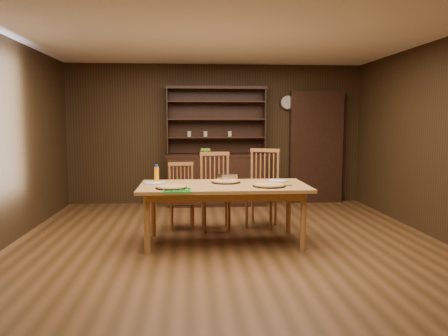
{
  "coord_description": "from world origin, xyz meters",
  "views": [
    {
      "loc": [
        -0.46,
        -5.23,
        1.54
      ],
      "look_at": [
        -0.04,
        0.4,
        0.94
      ],
      "focal_mm": 35.0,
      "sensor_mm": 36.0,
      "label": 1
    }
  ],
  "objects": [
    {
      "name": "floor",
      "position": [
        0.0,
        0.0,
        0.0
      ],
      "size": [
        6.0,
        6.0,
        0.0
      ],
      "primitive_type": "plane",
      "color": "brown",
      "rests_on": "ground"
    },
    {
      "name": "room_shell",
      "position": [
        0.0,
        0.0,
        1.58
      ],
      "size": [
        6.0,
        6.0,
        6.0
      ],
      "color": "white",
      "rests_on": "floor"
    },
    {
      "name": "china_hutch",
      "position": [
        -0.0,
        2.75,
        0.6
      ],
      "size": [
        1.84,
        0.52,
        2.17
      ],
      "color": "black",
      "rests_on": "floor"
    },
    {
      "name": "doorway",
      "position": [
        1.9,
        2.9,
        1.05
      ],
      "size": [
        1.0,
        0.18,
        2.1
      ],
      "primitive_type": "cube",
      "color": "black",
      "rests_on": "floor"
    },
    {
      "name": "wall_clock",
      "position": [
        1.35,
        2.96,
        1.9
      ],
      "size": [
        0.3,
        0.05,
        0.3
      ],
      "color": "black",
      "rests_on": "room_shell"
    },
    {
      "name": "dining_table",
      "position": [
        -0.06,
        0.19,
        0.68
      ],
      "size": [
        2.1,
        1.05,
        0.75
      ],
      "color": "#CC9246",
      "rests_on": "floor"
    },
    {
      "name": "chair_left",
      "position": [
        -0.61,
        1.06,
        0.5
      ],
      "size": [
        0.42,
        0.4,
        0.95
      ],
      "rotation": [
        0.0,
        0.0,
        0.09
      ],
      "color": "#A36137",
      "rests_on": "floor"
    },
    {
      "name": "chair_center",
      "position": [
        -0.12,
        0.98,
        0.58
      ],
      "size": [
        0.47,
        0.45,
        1.1
      ],
      "rotation": [
        0.0,
        0.0,
        0.04
      ],
      "color": "#A36137",
      "rests_on": "floor"
    },
    {
      "name": "chair_right",
      "position": [
        0.59,
        1.09,
        0.61
      ],
      "size": [
        0.6,
        0.59,
        1.14
      ],
      "rotation": [
        0.0,
        0.0,
        -0.4
      ],
      "color": "#A36137",
      "rests_on": "floor"
    },
    {
      "name": "pizza_left",
      "position": [
        -0.7,
        -0.09,
        0.77
      ],
      "size": [
        0.38,
        0.38,
        0.04
      ],
      "color": "black",
      "rests_on": "dining_table"
    },
    {
      "name": "pizza_right",
      "position": [
        0.49,
        -0.01,
        0.77
      ],
      "size": [
        0.41,
        0.41,
        0.04
      ],
      "color": "black",
      "rests_on": "dining_table"
    },
    {
      "name": "pizza_center",
      "position": [
        -0.02,
        0.35,
        0.77
      ],
      "size": [
        0.38,
        0.38,
        0.04
      ],
      "color": "black",
      "rests_on": "dining_table"
    },
    {
      "name": "cooling_rack",
      "position": [
        -0.63,
        -0.27,
        0.76
      ],
      "size": [
        0.34,
        0.34,
        0.01
      ],
      "primitive_type": null,
      "rotation": [
        0.0,
        0.0,
        -0.1
      ],
      "color": "#0DAA2A",
      "rests_on": "dining_table"
    },
    {
      "name": "plate_left",
      "position": [
        -0.93,
        0.35,
        0.76
      ],
      "size": [
        0.28,
        0.28,
        0.02
      ],
      "color": "white",
      "rests_on": "dining_table"
    },
    {
      "name": "plate_right",
      "position": [
        0.67,
        0.43,
        0.76
      ],
      "size": [
        0.27,
        0.27,
        0.02
      ],
      "color": "white",
      "rests_on": "dining_table"
    },
    {
      "name": "foil_dish",
      "position": [
        0.02,
        0.55,
        0.8
      ],
      "size": [
        0.27,
        0.23,
        0.09
      ],
      "primitive_type": "cube",
      "rotation": [
        0.0,
        0.0,
        0.38
      ],
      "color": "silver",
      "rests_on": "dining_table"
    },
    {
      "name": "juice_bottle",
      "position": [
        -0.92,
        0.45,
        0.86
      ],
      "size": [
        0.06,
        0.06,
        0.23
      ],
      "color": "orange",
      "rests_on": "dining_table"
    },
    {
      "name": "pot_holder_a",
      "position": [
        0.67,
        0.09,
        0.76
      ],
      "size": [
        0.22,
        0.22,
        0.01
      ],
      "primitive_type": "cube",
      "rotation": [
        0.0,
        0.0,
        0.23
      ],
      "color": "red",
      "rests_on": "dining_table"
    },
    {
      "name": "pot_holder_b",
      "position": [
        0.59,
        0.21,
        0.76
      ],
      "size": [
        0.27,
        0.27,
        0.02
      ],
      "primitive_type": "cube",
      "rotation": [
        0.0,
        0.0,
        -0.38
      ],
      "color": "red",
      "rests_on": "dining_table"
    },
    {
      "name": "fruit_bowl",
      "position": [
        -0.21,
        2.69,
        0.98
      ],
      "size": [
        0.28,
        0.28,
        0.12
      ],
      "color": "black",
      "rests_on": "china_hutch"
    }
  ]
}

